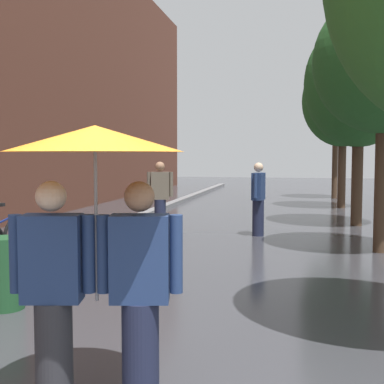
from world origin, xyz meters
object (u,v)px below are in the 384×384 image
object	(u,v)px
street_tree_4	(336,105)
pedestrian_walking_midground	(160,196)
street_tree_3	(343,101)
litter_bin	(5,273)
pedestrian_walking_far	(258,199)
street_tree_1	(384,62)
street_tree_2	(359,84)
couple_under_umbrella	(96,216)

from	to	relation	value
street_tree_4	pedestrian_walking_midground	bearing A→B (deg)	-112.14
street_tree_3	litter_bin	xyz separation A→B (m)	(-4.87, -12.98, -3.25)
street_tree_3	pedestrian_walking_far	distance (m)	7.75
street_tree_4	pedestrian_walking_midground	size ratio (longest dim) A/B	3.08
street_tree_1	litter_bin	size ratio (longest dim) A/B	5.70
street_tree_1	street_tree_2	xyz separation A→B (m)	(-0.01, 3.75, 0.12)
street_tree_3	street_tree_4	bearing A→B (deg)	89.35
street_tree_1	couple_under_umbrella	size ratio (longest dim) A/B	2.41
street_tree_2	pedestrian_walking_midground	xyz separation A→B (m)	(-4.54, -2.62, -2.74)
street_tree_4	pedestrian_walking_far	xyz separation A→B (m)	(-2.41, -10.86, -3.08)
street_tree_1	street_tree_2	world-z (taller)	street_tree_2
street_tree_2	couple_under_umbrella	bearing A→B (deg)	-105.33
pedestrian_walking_far	litter_bin	bearing A→B (deg)	-112.15
street_tree_1	street_tree_3	world-z (taller)	street_tree_3
pedestrian_walking_midground	street_tree_1	bearing A→B (deg)	-13.90
street_tree_1	couple_under_umbrella	xyz separation A→B (m)	(-2.88, -6.71, -2.11)
litter_bin	pedestrian_walking_far	distance (m)	6.66
street_tree_1	pedestrian_walking_far	bearing A→B (deg)	147.20
litter_bin	pedestrian_walking_midground	bearing A→B (deg)	86.69
litter_bin	pedestrian_walking_midground	xyz separation A→B (m)	(0.33, 5.75, 0.46)
street_tree_2	pedestrian_walking_far	size ratio (longest dim) A/B	3.19
street_tree_1	street_tree_2	size ratio (longest dim) A/B	0.92
street_tree_4	pedestrian_walking_midground	world-z (taller)	street_tree_4
pedestrian_walking_far	street_tree_3	bearing A→B (deg)	70.89
street_tree_4	pedestrian_walking_far	bearing A→B (deg)	-102.50
pedestrian_walking_midground	pedestrian_walking_far	distance (m)	2.21
street_tree_1	street_tree_3	xyz separation A→B (m)	(-0.01, 8.35, 0.17)
litter_bin	pedestrian_walking_far	bearing A→B (deg)	67.85
couple_under_umbrella	street_tree_3	bearing A→B (deg)	79.22
street_tree_1	pedestrian_walking_far	distance (m)	3.88
street_tree_1	pedestrian_walking_midground	xyz separation A→B (m)	(-4.55, 1.13, -2.62)
street_tree_4	street_tree_2	bearing A→B (deg)	-90.29
street_tree_2	street_tree_3	bearing A→B (deg)	90.02
street_tree_2	litter_bin	world-z (taller)	street_tree_2
couple_under_umbrella	litter_bin	bearing A→B (deg)	133.84
pedestrian_walking_midground	couple_under_umbrella	bearing A→B (deg)	-77.97
street_tree_1	litter_bin	distance (m)	7.40
street_tree_1	pedestrian_walking_midground	world-z (taller)	street_tree_1
couple_under_umbrella	pedestrian_walking_midground	xyz separation A→B (m)	(-1.67, 7.84, -0.50)
couple_under_umbrella	pedestrian_walking_midground	distance (m)	8.03
street_tree_3	litter_bin	size ratio (longest dim) A/B	6.20
couple_under_umbrella	litter_bin	distance (m)	3.05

